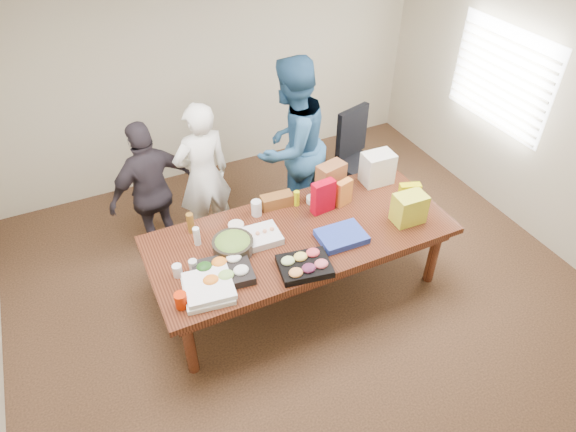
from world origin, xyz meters
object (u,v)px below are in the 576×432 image
conference_table (300,262)px  person_right (291,146)px  sheet_cake (258,237)px  office_chair (359,162)px  salad_bowl (233,246)px  person_center (203,176)px

conference_table → person_right: size_ratio=1.43×
conference_table → sheet_cake: (-0.40, 0.07, 0.41)m
office_chair → sheet_cake: 1.96m
office_chair → sheet_cake: (-1.68, -0.96, 0.24)m
sheet_cake → salad_bowl: size_ratio=1.10×
person_right → sheet_cake: person_right is taller
sheet_cake → person_center: bearing=100.6°
conference_table → office_chair: 1.66m
office_chair → person_right: (-0.87, 0.03, 0.43)m
sheet_cake → salad_bowl: bearing=-169.2°
conference_table → person_right: (0.41, 1.07, 0.60)m
office_chair → person_right: person_right is taller
sheet_cake → person_right: bearing=53.4°
salad_bowl → sheet_cake: bearing=8.2°
sheet_cake → salad_bowl: (-0.25, -0.04, 0.02)m
salad_bowl → person_center: bearing=85.1°
office_chair → person_center: 1.86m
conference_table → sheet_cake: 0.58m
conference_table → person_center: bearing=115.5°
person_right → sheet_cake: bearing=24.8°
person_right → salad_bowl: size_ratio=5.39×
conference_table → salad_bowl: 0.78m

